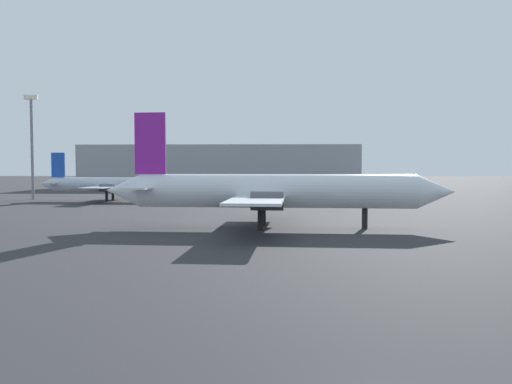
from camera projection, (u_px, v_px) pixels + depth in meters
The scene contains 4 objects.
airplane_on_taxiway at pixel (272, 191), 47.97m from camera, with size 33.54×23.23×11.11m.
airplane_far_right at pixel (114, 184), 85.80m from camera, with size 26.98×16.81×8.29m.
light_mast_left at pixel (32, 140), 89.73m from camera, with size 2.40×0.50×18.64m.
terminal_building at pixel (221, 167), 142.63m from camera, with size 75.51×21.58×11.72m, color #999EA3.
Camera 1 is at (-3.13, -10.79, 5.87)m, focal length 35.23 mm.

